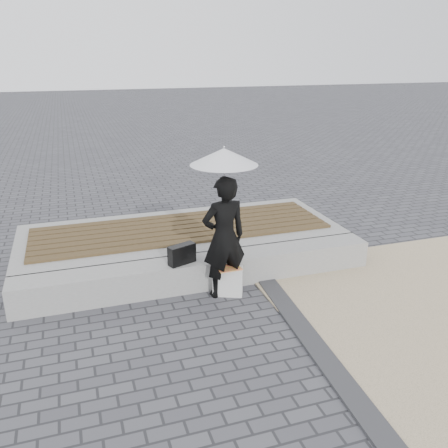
{
  "coord_description": "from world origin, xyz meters",
  "views": [
    {
      "loc": [
        -1.58,
        -4.17,
        3.05
      ],
      "look_at": [
        0.2,
        1.24,
        1.0
      ],
      "focal_mm": 38.2,
      "sensor_mm": 36.0,
      "label": 1
    }
  ],
  "objects_px": {
    "seating_ledge": "(202,271)",
    "woman": "(224,238)",
    "handbag": "(182,254)",
    "parasol": "(224,157)",
    "canvas_tote": "(228,281)"
  },
  "relations": [
    {
      "from": "seating_ledge",
      "to": "parasol",
      "type": "relative_size",
      "value": 4.68
    },
    {
      "from": "parasol",
      "to": "woman",
      "type": "bearing_deg",
      "value": -90.0
    },
    {
      "from": "seating_ledge",
      "to": "woman",
      "type": "distance_m",
      "value": 0.74
    },
    {
      "from": "woman",
      "to": "handbag",
      "type": "bearing_deg",
      "value": -35.14
    },
    {
      "from": "woman",
      "to": "canvas_tote",
      "type": "bearing_deg",
      "value": 138.75
    },
    {
      "from": "woman",
      "to": "parasol",
      "type": "xyz_separation_m",
      "value": [
        0.0,
        0.0,
        1.05
      ]
    },
    {
      "from": "woman",
      "to": "handbag",
      "type": "xyz_separation_m",
      "value": [
        -0.5,
        0.28,
        -0.28
      ]
    },
    {
      "from": "parasol",
      "to": "canvas_tote",
      "type": "relative_size",
      "value": 2.61
    },
    {
      "from": "parasol",
      "to": "handbag",
      "type": "bearing_deg",
      "value": 150.52
    },
    {
      "from": "seating_ledge",
      "to": "handbag",
      "type": "distance_m",
      "value": 0.45
    },
    {
      "from": "seating_ledge",
      "to": "woman",
      "type": "bearing_deg",
      "value": -61.0
    },
    {
      "from": "canvas_tote",
      "to": "handbag",
      "type": "bearing_deg",
      "value": 173.54
    },
    {
      "from": "parasol",
      "to": "seating_ledge",
      "type": "bearing_deg",
      "value": 119.0
    },
    {
      "from": "seating_ledge",
      "to": "woman",
      "type": "height_order",
      "value": "woman"
    },
    {
      "from": "handbag",
      "to": "canvas_tote",
      "type": "bearing_deg",
      "value": -50.86
    }
  ]
}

